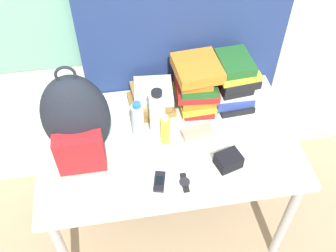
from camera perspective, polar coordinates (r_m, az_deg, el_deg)
desk at (r=1.98m, az=0.00°, el=-3.62°), size 1.25×0.77×0.74m
backpack at (r=1.75m, az=-13.13°, el=0.71°), size 0.29×0.27×0.51m
book_stack_left at (r=2.02m, az=-2.47°, el=3.99°), size 0.24×0.25×0.14m
book_stack_center at (r=2.00m, az=4.10°, el=6.14°), size 0.24×0.28×0.27m
book_stack_right at (r=2.05m, az=9.30°, el=6.61°), size 0.23×0.28×0.27m
water_bottle at (r=1.85m, az=-4.38°, el=0.60°), size 0.06×0.06×0.23m
sports_bottle at (r=1.86m, az=-1.56°, el=1.87°), size 0.08×0.08×0.27m
sunscreen_bottle at (r=1.85m, az=-0.41°, el=-0.61°), size 0.04×0.04×0.18m
cell_phone at (r=1.76m, az=-1.24°, el=-8.08°), size 0.07×0.11×0.02m
sunglasses_case at (r=1.93m, az=4.21°, el=-0.89°), size 0.16×0.08×0.04m
camera_pouch at (r=1.82m, az=8.76°, el=-4.95°), size 0.13×0.12×0.07m
wristwatch at (r=1.76m, az=2.43°, el=-8.16°), size 0.05×0.10×0.01m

